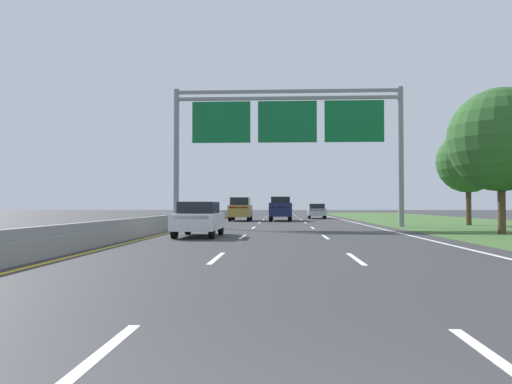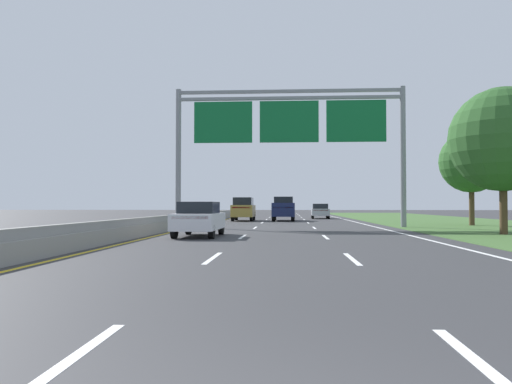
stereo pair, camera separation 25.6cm
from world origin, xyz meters
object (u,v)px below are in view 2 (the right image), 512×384
car_silver_right_lane_sedan (320,211)px  car_white_left_lane_sedan (199,218)px  roadside_tree_near (503,140)px  pickup_truck_navy (283,209)px  roadside_tree_mid (471,162)px  car_gold_left_lane_suv (244,209)px  overhead_sign_gantry (289,128)px

car_silver_right_lane_sedan → car_white_left_lane_sedan: 31.63m
car_silver_right_lane_sedan → roadside_tree_near: (6.82, -28.59, 3.76)m
pickup_truck_navy → roadside_tree_near: roadside_tree_near is taller
car_silver_right_lane_sedan → roadside_tree_mid: 20.23m
pickup_truck_navy → car_white_left_lane_sedan: bearing=171.1°
roadside_tree_near → car_silver_right_lane_sedan: bearing=103.4°
car_gold_left_lane_suv → roadside_tree_near: 25.22m
pickup_truck_navy → car_gold_left_lane_suv: 3.64m
car_silver_right_lane_sedan → roadside_tree_mid: roadside_tree_mid is taller
car_white_left_lane_sedan → roadside_tree_near: 14.98m
car_silver_right_lane_sedan → roadside_tree_mid: bearing=-150.4°
overhead_sign_gantry → pickup_truck_navy: bearing=92.1°
car_silver_right_lane_sedan → car_white_left_lane_sedan: size_ratio=1.01×
pickup_truck_navy → car_gold_left_lane_suv: pickup_truck_navy is taller
overhead_sign_gantry → roadside_tree_near: 13.09m
pickup_truck_navy → car_white_left_lane_sedan: pickup_truck_navy is taller
car_gold_left_lane_suv → roadside_tree_near: size_ratio=0.66×
overhead_sign_gantry → roadside_tree_mid: (12.71, 3.04, -2.03)m
car_white_left_lane_sedan → car_silver_right_lane_sedan: bearing=-13.4°
overhead_sign_gantry → car_white_left_lane_sedan: bearing=-112.2°
overhead_sign_gantry → roadside_tree_near: (10.21, -7.97, -1.91)m
overhead_sign_gantry → roadside_tree_near: overhead_sign_gantry is taller
pickup_truck_navy → roadside_tree_mid: size_ratio=0.81×
roadside_tree_near → roadside_tree_mid: size_ratio=1.07×
pickup_truck_navy → car_silver_right_lane_sedan: size_ratio=1.21×
car_white_left_lane_sedan → roadside_tree_mid: size_ratio=0.66×
pickup_truck_navy → car_white_left_lane_sedan: size_ratio=1.22×
roadside_tree_mid → roadside_tree_near: bearing=-102.8°
pickup_truck_navy → car_white_left_lane_sedan: (-3.67, -23.09, -0.26)m
car_white_left_lane_sedan → roadside_tree_near: (14.34, 2.14, 3.76)m
pickup_truck_navy → roadside_tree_near: (10.67, -20.95, 3.50)m
pickup_truck_navy → car_gold_left_lane_suv: (-3.61, -0.45, 0.02)m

